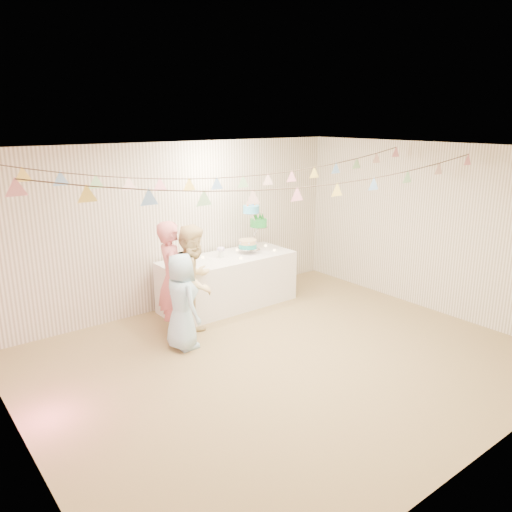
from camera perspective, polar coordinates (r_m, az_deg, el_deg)
floor at (r=6.43m, az=3.04°, el=-11.76°), size 6.00×6.00×0.00m
ceiling at (r=5.72m, az=3.42°, el=12.04°), size 6.00×6.00×0.00m
back_wall at (r=7.94m, az=-8.72°, el=3.41°), size 6.00×6.00×0.00m
front_wall at (r=4.49m, az=24.85°, el=-7.53°), size 6.00×6.00×0.00m
left_wall at (r=4.66m, az=-26.04°, el=-6.82°), size 5.00×5.00×0.00m
right_wall at (r=8.18m, az=19.30°, el=3.06°), size 5.00×5.00×0.00m
table at (r=8.03m, az=-3.23°, el=-2.90°), size 2.18×0.87×0.82m
cake_stand at (r=8.18m, az=-0.34°, el=2.85°), size 0.71×0.42×0.79m
cake_bottom at (r=8.12m, az=-0.92°, el=0.49°), size 0.31×0.31×0.15m
cake_middle at (r=8.37m, az=0.26°, el=2.85°), size 0.27×0.27×0.22m
cake_top_tier at (r=8.08m, az=-0.55°, el=4.34°), size 0.25×0.25×0.19m
platter at (r=7.61m, az=-6.28°, el=-1.24°), size 0.38×0.38×0.02m
posy at (r=7.90m, az=-4.02°, el=-0.00°), size 0.15×0.15×0.17m
person_adult_a at (r=6.87m, az=-9.52°, el=-2.72°), size 0.58×0.70×1.64m
person_adult_b at (r=6.83m, az=-7.06°, el=-2.95°), size 0.97×0.92×1.59m
person_child at (r=6.56m, az=-8.49°, el=-5.18°), size 0.42×0.63×1.29m
bunting_back at (r=6.61m, az=-3.02°, el=10.34°), size 5.60×1.10×0.40m
bunting_front at (r=5.60m, az=4.74°, el=9.06°), size 5.60×0.90×0.36m
tealight_0 at (r=7.38m, az=-7.72°, el=-1.27°), size 0.04×0.04×0.03m
tealight_1 at (r=7.87m, az=-6.12°, el=-0.14°), size 0.04×0.04×0.03m
tealight_2 at (r=7.79m, az=-1.75°, el=-0.22°), size 0.04×0.04×0.03m
tealight_3 at (r=8.27m, az=-2.15°, el=0.73°), size 0.04×0.04×0.03m
tealight_4 at (r=8.25m, az=2.12°, el=0.68°), size 0.04×0.04×0.03m
tealight_5 at (r=8.54m, az=1.11°, el=1.22°), size 0.04×0.04×0.03m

